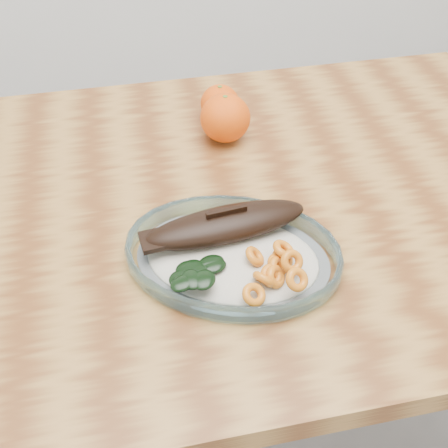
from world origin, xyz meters
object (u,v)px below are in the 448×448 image
object	(u,v)px
plated_meal	(232,252)
orange_left	(225,118)
orange_right	(220,104)
dining_table	(227,240)

from	to	relation	value
plated_meal	orange_left	xyz separation A→B (m)	(0.05, 0.30, 0.03)
orange_left	plated_meal	bearing A→B (deg)	-99.99
orange_right	plated_meal	bearing A→B (deg)	-98.77
orange_left	orange_right	size ratio (longest dim) A/B	1.23
plated_meal	orange_left	size ratio (longest dim) A/B	7.95
dining_table	plated_meal	size ratio (longest dim) A/B	1.68
plated_meal	orange_right	distance (m)	0.37
dining_table	orange_right	bearing A→B (deg)	81.56
dining_table	orange_left	bearing A→B (deg)	79.39
dining_table	orange_right	distance (m)	0.26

